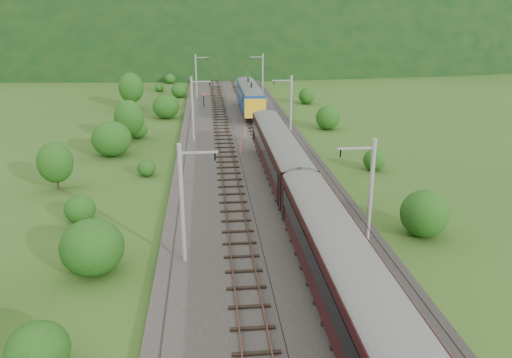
{
  "coord_description": "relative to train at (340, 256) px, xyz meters",
  "views": [
    {
      "loc": [
        -4.41,
        -29.97,
        16.13
      ],
      "look_at": [
        -0.49,
        9.42,
        2.6
      ],
      "focal_mm": 35.0,
      "sensor_mm": 36.0,
      "label": 1
    }
  ],
  "objects": [
    {
      "name": "signal",
      "position": [
        -7.3,
        61.28,
        -2.0
      ],
      "size": [
        0.25,
        0.25,
        2.24
      ],
      "color": "black",
      "rests_on": "railbed"
    },
    {
      "name": "railbed",
      "position": [
        -2.4,
        16.66,
        -3.46
      ],
      "size": [
        14.0,
        220.0,
        0.3
      ],
      "primitive_type": "cube",
      "color": "#38332D",
      "rests_on": "ground"
    },
    {
      "name": "train",
      "position": [
        0.0,
        0.0,
        0.0
      ],
      "size": [
        3.06,
        122.0,
        5.32
      ],
      "color": "black",
      "rests_on": "ground"
    },
    {
      "name": "mountain_main",
      "position": [
        -2.4,
        266.66,
        -3.61
      ],
      "size": [
        504.0,
        360.0,
        244.0
      ],
      "primitive_type": "ellipsoid",
      "color": "black",
      "rests_on": "ground"
    },
    {
      "name": "mountain_ridge",
      "position": [
        -122.4,
        306.66,
        -3.61
      ],
      "size": [
        336.0,
        280.0,
        132.0
      ],
      "primitive_type": "ellipsoid",
      "color": "black",
      "rests_on": "ground"
    },
    {
      "name": "catenary_right",
      "position": [
        3.72,
        38.66,
        0.89
      ],
      "size": [
        2.54,
        192.28,
        8.0
      ],
      "color": "gray",
      "rests_on": "railbed"
    },
    {
      "name": "catenary_left",
      "position": [
        -8.52,
        38.66,
        0.89
      ],
      "size": [
        2.54,
        192.28,
        8.0
      ],
      "color": "gray",
      "rests_on": "railbed"
    },
    {
      "name": "hazard_post_near",
      "position": [
        -2.97,
        31.94,
        -2.52
      ],
      "size": [
        0.17,
        0.17,
        1.57
      ],
      "primitive_type": "cylinder",
      "color": "red",
      "rests_on": "railbed"
    },
    {
      "name": "overhead_wires",
      "position": [
        -2.4,
        16.66,
        3.49
      ],
      "size": [
        4.83,
        198.0,
        0.03
      ],
      "color": "black",
      "rests_on": "ground"
    },
    {
      "name": "vegetation_right",
      "position": [
        9.44,
        21.3,
        -2.22
      ],
      "size": [
        6.12,
        98.74,
        3.2
      ],
      "color": "#1F4D14",
      "rests_on": "ground"
    },
    {
      "name": "ground",
      "position": [
        -2.4,
        6.66,
        -3.61
      ],
      "size": [
        600.0,
        600.0,
        0.0
      ],
      "primitive_type": "plane",
      "color": "#2D4E18",
      "rests_on": "ground"
    },
    {
      "name": "vegetation_left",
      "position": [
        -16.74,
        22.24,
        -1.22
      ],
      "size": [
        14.08,
        148.74,
        6.78
      ],
      "color": "#1F4D14",
      "rests_on": "ground"
    },
    {
      "name": "track_left",
      "position": [
        -4.8,
        16.66,
        -3.24
      ],
      "size": [
        2.4,
        220.0,
        0.27
      ],
      "color": "brown",
      "rests_on": "railbed"
    },
    {
      "name": "hazard_post_far",
      "position": [
        -2.02,
        38.82,
        -2.52
      ],
      "size": [
        0.17,
        0.17,
        1.58
      ],
      "primitive_type": "cylinder",
      "color": "red",
      "rests_on": "railbed"
    },
    {
      "name": "track_right",
      "position": [
        0.0,
        16.66,
        -3.24
      ],
      "size": [
        2.4,
        220.0,
        0.27
      ],
      "color": "brown",
      "rests_on": "railbed"
    }
  ]
}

